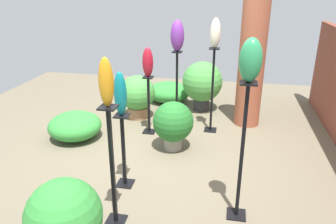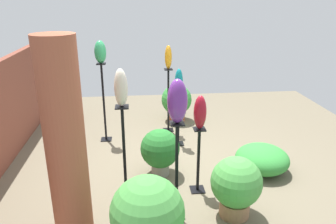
# 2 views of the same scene
# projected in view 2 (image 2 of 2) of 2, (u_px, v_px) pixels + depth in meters

# --- Properties ---
(ground_plane) EXTENTS (8.00, 8.00, 0.00)m
(ground_plane) POSITION_uv_depth(u_px,v_px,m) (174.00, 166.00, 5.29)
(ground_plane) COLOR #6B604C
(brick_pillar) EXTENTS (0.43, 0.43, 2.27)m
(brick_pillar) POSITION_uv_depth(u_px,v_px,m) (65.00, 143.00, 3.48)
(brick_pillar) COLOR #9E5138
(brick_pillar) RESTS_ON ground
(pedestal_ruby) EXTENTS (0.20, 0.20, 0.95)m
(pedestal_ruby) POSITION_uv_depth(u_px,v_px,m) (198.00, 163.00, 4.51)
(pedestal_ruby) COLOR black
(pedestal_ruby) RESTS_ON ground
(pedestal_amber) EXTENTS (0.20, 0.20, 1.28)m
(pedestal_amber) POSITION_uv_depth(u_px,v_px,m) (168.00, 103.00, 6.49)
(pedestal_amber) COLOR black
(pedestal_amber) RESTS_ON ground
(pedestal_teal) EXTENTS (0.20, 0.20, 0.92)m
(pedestal_teal) POSITION_uv_depth(u_px,v_px,m) (178.00, 123.00, 5.94)
(pedestal_teal) COLOR black
(pedestal_teal) RESTS_ON ground
(pedestal_ivory) EXTENTS (0.20, 0.20, 1.38)m
(pedestal_ivory) POSITION_uv_depth(u_px,v_px,m) (125.00, 162.00, 4.10)
(pedestal_ivory) COLOR black
(pedestal_ivory) RESTS_ON ground
(pedestal_violet) EXTENTS (0.20, 0.20, 1.26)m
(pedestal_violet) POSITION_uv_depth(u_px,v_px,m) (177.00, 175.00, 3.93)
(pedestal_violet) COLOR black
(pedestal_violet) RESTS_ON ground
(pedestal_jade) EXTENTS (0.20, 0.20, 1.47)m
(pedestal_jade) POSITION_uv_depth(u_px,v_px,m) (104.00, 106.00, 6.03)
(pedestal_jade) COLOR black
(pedestal_jade) RESTS_ON ground
(art_vase_ruby) EXTENTS (0.16, 0.17, 0.46)m
(art_vase_ruby) POSITION_uv_depth(u_px,v_px,m) (200.00, 112.00, 4.25)
(art_vase_ruby) COLOR maroon
(art_vase_ruby) RESTS_ON pedestal_ruby
(art_vase_amber) EXTENTS (0.13, 0.14, 0.45)m
(art_vase_amber) POSITION_uv_depth(u_px,v_px,m) (168.00, 57.00, 6.18)
(art_vase_amber) COLOR orange
(art_vase_amber) RESTS_ON pedestal_amber
(art_vase_teal) EXTENTS (0.13, 0.15, 0.51)m
(art_vase_teal) POSITION_uv_depth(u_px,v_px,m) (179.00, 83.00, 5.68)
(art_vase_teal) COLOR #0F727A
(art_vase_teal) RESTS_ON pedestal_teal
(art_vase_ivory) EXTENTS (0.16, 0.16, 0.45)m
(art_vase_ivory) POSITION_uv_depth(u_px,v_px,m) (121.00, 88.00, 3.77)
(art_vase_ivory) COLOR beige
(art_vase_ivory) RESTS_ON pedestal_ivory
(art_vase_violet) EXTENTS (0.22, 0.23, 0.51)m
(art_vase_violet) POSITION_uv_depth(u_px,v_px,m) (177.00, 101.00, 3.61)
(art_vase_violet) COLOR #6B2D8C
(art_vase_violet) RESTS_ON pedestal_violet
(art_vase_jade) EXTENTS (0.19, 0.21, 0.40)m
(art_vase_jade) POSITION_uv_depth(u_px,v_px,m) (100.00, 52.00, 5.69)
(art_vase_jade) COLOR #2D9356
(art_vase_jade) RESTS_ON pedestal_jade
(potted_plant_front_right) EXTENTS (0.63, 0.63, 0.79)m
(potted_plant_front_right) POSITION_uv_depth(u_px,v_px,m) (236.00, 185.00, 3.99)
(potted_plant_front_right) COLOR #936B4C
(potted_plant_front_right) RESTS_ON ground
(potted_plant_mid_right) EXTENTS (0.60, 0.60, 0.73)m
(potted_plant_mid_right) POSITION_uv_depth(u_px,v_px,m) (160.00, 150.00, 4.93)
(potted_plant_mid_right) COLOR gray
(potted_plant_mid_right) RESTS_ON ground
(potted_plant_near_pillar) EXTENTS (0.66, 0.66, 0.80)m
(potted_plant_near_pillar) POSITION_uv_depth(u_px,v_px,m) (177.00, 101.00, 7.09)
(potted_plant_near_pillar) COLOR #B25B38
(potted_plant_near_pillar) RESTS_ON ground
(potted_plant_front_left) EXTENTS (0.76, 0.76, 0.95)m
(potted_plant_front_left) POSITION_uv_depth(u_px,v_px,m) (147.00, 214.00, 3.28)
(potted_plant_front_left) COLOR #2D2D33
(potted_plant_front_left) RESTS_ON ground
(foliage_bed_west) EXTENTS (0.83, 0.83, 0.42)m
(foliage_bed_west) POSITION_uv_depth(u_px,v_px,m) (262.00, 159.00, 5.09)
(foliage_bed_west) COLOR #338C38
(foliage_bed_west) RESTS_ON ground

